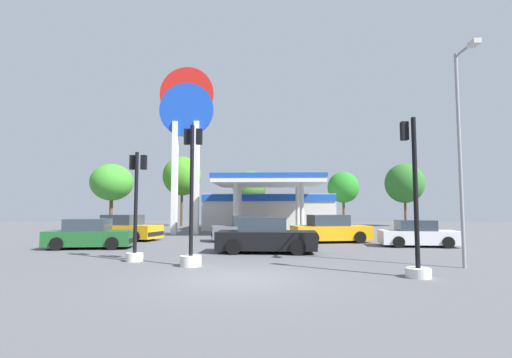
# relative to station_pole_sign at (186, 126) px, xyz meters

# --- Properties ---
(ground_plane) EXTENTS (90.00, 90.00, 0.00)m
(ground_plane) POSITION_rel_station_pole_sign_xyz_m (5.55, -17.73, -8.48)
(ground_plane) COLOR #56565B
(ground_plane) RESTS_ON ground
(gas_station) EXTENTS (11.93, 14.65, 4.46)m
(gas_station) POSITION_rel_station_pole_sign_xyz_m (6.45, 6.90, -6.52)
(gas_station) COLOR beige
(gas_station) RESTS_ON ground
(station_pole_sign) EXTENTS (4.29, 0.56, 13.19)m
(station_pole_sign) POSITION_rel_station_pole_sign_xyz_m (0.00, 0.00, 0.00)
(station_pole_sign) COLOR white
(station_pole_sign) RESTS_ON ground
(car_0) EXTENTS (4.83, 2.73, 1.63)m
(car_0) POSITION_rel_station_pole_sign_xyz_m (10.14, -6.18, -7.74)
(car_0) COLOR black
(car_0) RESTS_ON ground
(car_1) EXTENTS (4.61, 2.24, 1.62)m
(car_1) POSITION_rel_station_pole_sign_xyz_m (6.34, -11.41, -7.74)
(car_1) COLOR black
(car_1) RESTS_ON ground
(car_2) EXTENTS (4.04, 2.05, 1.40)m
(car_2) POSITION_rel_station_pole_sign_xyz_m (14.38, -8.48, -7.84)
(car_2) COLOR black
(car_2) RESTS_ON ground
(car_3) EXTENTS (4.81, 2.90, 1.61)m
(car_3) POSITION_rel_station_pole_sign_xyz_m (-2.69, -5.23, -7.75)
(car_3) COLOR black
(car_3) RESTS_ON ground
(car_4) EXTENTS (4.37, 2.34, 1.50)m
(car_4) POSITION_rel_station_pole_sign_xyz_m (-2.59, -9.95, -7.80)
(car_4) COLOR black
(car_4) RESTS_ON ground
(car_5) EXTENTS (4.62, 2.62, 1.56)m
(car_5) POSITION_rel_station_pole_sign_xyz_m (5.16, -5.58, -7.77)
(car_5) COLOR black
(car_5) RESTS_ON ground
(traffic_signal_0) EXTENTS (0.66, 0.69, 4.24)m
(traffic_signal_0) POSITION_rel_station_pole_sign_xyz_m (1.30, -14.33, -6.86)
(traffic_signal_0) COLOR silver
(traffic_signal_0) RESTS_ON ground
(traffic_signal_1) EXTENTS (0.76, 0.76, 5.04)m
(traffic_signal_1) POSITION_rel_station_pole_sign_xyz_m (3.71, -15.46, -6.84)
(traffic_signal_1) COLOR silver
(traffic_signal_1) RESTS_ON ground
(traffic_signal_2) EXTENTS (0.73, 0.73, 4.81)m
(traffic_signal_2) POSITION_rel_station_pole_sign_xyz_m (10.86, -17.38, -7.02)
(traffic_signal_2) COLOR silver
(traffic_signal_2) RESTS_ON ground
(tree_0) EXTENTS (4.78, 4.78, 7.07)m
(tree_0) POSITION_rel_station_pole_sign_xyz_m (-11.57, 13.53, -3.53)
(tree_0) COLOR brown
(tree_0) RESTS_ON ground
(tree_1) EXTENTS (4.28, 4.28, 7.79)m
(tree_1) POSITION_rel_station_pole_sign_xyz_m (-3.27, 12.83, -2.89)
(tree_1) COLOR brown
(tree_1) RESTS_ON ground
(tree_2) EXTENTS (3.86, 3.86, 6.23)m
(tree_2) POSITION_rel_station_pole_sign_xyz_m (4.30, 13.47, -4.03)
(tree_2) COLOR brown
(tree_2) RESTS_ON ground
(tree_3) EXTENTS (3.39, 3.39, 5.95)m
(tree_3) POSITION_rel_station_pole_sign_xyz_m (14.59, 12.13, -4.23)
(tree_3) COLOR brown
(tree_3) RESTS_ON ground
(tree_4) EXTENTS (4.25, 4.25, 6.94)m
(tree_4) POSITION_rel_station_pole_sign_xyz_m (21.57, 13.22, -3.73)
(tree_4) COLOR brown
(tree_4) RESTS_ON ground
(corner_streetlamp) EXTENTS (0.24, 1.48, 7.54)m
(corner_streetlamp) POSITION_rel_station_pole_sign_xyz_m (13.15, -15.79, -3.99)
(corner_streetlamp) COLOR gray
(corner_streetlamp) RESTS_ON ground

